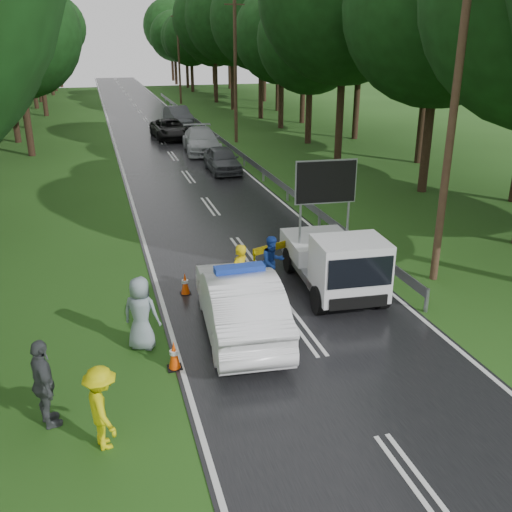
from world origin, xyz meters
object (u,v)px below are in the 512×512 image
object	(u,v)px
police_sedan	(240,302)
queue_car_third	(170,129)
barrier	(283,248)
queue_car_second	(201,140)
queue_car_first	(222,160)
work_truck	(336,260)
officer	(239,274)
civilian	(272,262)
queue_car_fourth	(178,116)

from	to	relation	value
police_sedan	queue_car_third	size ratio (longest dim) A/B	1.01
barrier	queue_car_second	xyz separation A→B (m)	(1.24, 20.79, 0.03)
barrier	queue_car_second	distance (m)	20.83
queue_car_first	queue_car_third	world-z (taller)	queue_car_third
queue_car_third	work_truck	bearing A→B (deg)	-91.58
work_truck	queue_car_third	distance (m)	28.85
police_sedan	queue_car_second	bearing A→B (deg)	-93.99
officer	queue_car_third	distance (m)	28.86
police_sedan	officer	distance (m)	1.74
queue_car_first	queue_car_second	xyz separation A→B (m)	(-0.06, 6.00, 0.09)
police_sedan	civilian	xyz separation A→B (m)	(1.65, 2.47, -0.03)
work_truck	civilian	bearing A→B (deg)	158.39
police_sedan	queue_car_first	distance (m)	18.85
barrier	officer	size ratio (longest dim) A/B	1.28
civilian	queue_car_first	world-z (taller)	civilian
officer	queue_car_second	xyz separation A→B (m)	(3.21, 22.79, -0.10)
queue_car_fourth	barrier	bearing A→B (deg)	-98.23
queue_car_first	police_sedan	bearing A→B (deg)	-100.79
barrier	queue_car_third	bearing A→B (deg)	68.61
police_sedan	queue_car_third	xyz separation A→B (m)	(2.39, 30.48, -0.13)
queue_car_first	queue_car_third	xyz separation A→B (m)	(-1.30, 12.00, 0.02)
queue_car_first	queue_car_fourth	bearing A→B (deg)	89.50
barrier	civilian	xyz separation A→B (m)	(-0.74, -1.22, 0.06)
police_sedan	queue_car_first	xyz separation A→B (m)	(3.69, 18.48, -0.15)
queue_car_first	queue_car_fourth	xyz separation A→B (m)	(0.33, 18.89, 0.09)
work_truck	queue_car_fourth	xyz separation A→B (m)	(0.66, 35.72, -0.23)
work_truck	queue_car_first	size ratio (longest dim) A/B	1.17
work_truck	barrier	xyz separation A→B (m)	(-0.97, 2.04, -0.25)
queue_car_second	work_truck	bearing A→B (deg)	-86.47
queue_car_second	queue_car_third	distance (m)	6.13
queue_car_second	civilian	bearing A→B (deg)	-90.92
queue_car_third	queue_car_first	bearing A→B (deg)	-87.33
police_sedan	barrier	bearing A→B (deg)	-118.52
police_sedan	work_truck	size ratio (longest dim) A/B	1.09
civilian	queue_car_second	distance (m)	22.10
queue_car_fourth	queue_car_third	bearing A→B (deg)	-108.78
officer	queue_car_third	bearing A→B (deg)	-132.18
work_truck	civilian	distance (m)	1.90
queue_car_fourth	officer	bearing A→B (deg)	-101.22
civilian	queue_car_first	xyz separation A→B (m)	(2.04, 16.01, -0.12)
barrier	work_truck	bearing A→B (deg)	-85.96
queue_car_fourth	work_truck	bearing A→B (deg)	-96.52
officer	queue_car_fourth	bearing A→B (deg)	-134.02
queue_car_third	police_sedan	bearing A→B (deg)	-97.99
work_truck	officer	size ratio (longest dim) A/B	2.70
police_sedan	work_truck	world-z (taller)	work_truck
work_truck	queue_car_second	distance (m)	22.83
officer	civilian	bearing A→B (deg)	174.09
civilian	queue_car_fourth	size ratio (longest dim) A/B	0.34
queue_car_second	police_sedan	bearing A→B (deg)	-94.23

